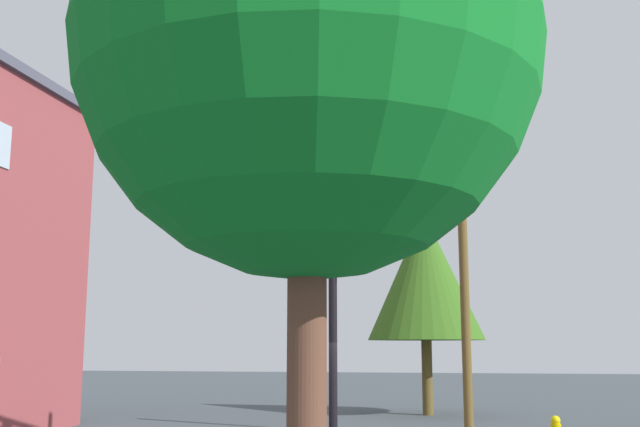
% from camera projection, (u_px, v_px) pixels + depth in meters
% --- Properties ---
extents(signal_pole_assembly, '(6.66, 2.95, 7.06)m').
position_uv_depth(signal_pole_assembly, '(271.00, 206.00, 16.27)').
color(signal_pole_assembly, black).
rests_on(signal_pole_assembly, ground_plane).
extents(utility_pole, '(0.61, 1.76, 8.11)m').
position_uv_depth(utility_pole, '(464.00, 278.00, 20.70)').
color(utility_pole, brown).
rests_on(utility_pole, ground_plane).
extents(tree_near, '(4.28, 4.28, 7.42)m').
position_uv_depth(tree_near, '(425.00, 276.00, 28.46)').
color(tree_near, brown).
rests_on(tree_near, ground_plane).
extents(tree_far, '(3.34, 3.34, 6.16)m').
position_uv_depth(tree_far, '(308.00, 52.00, 5.55)').
color(tree_far, brown).
rests_on(tree_far, ground_plane).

